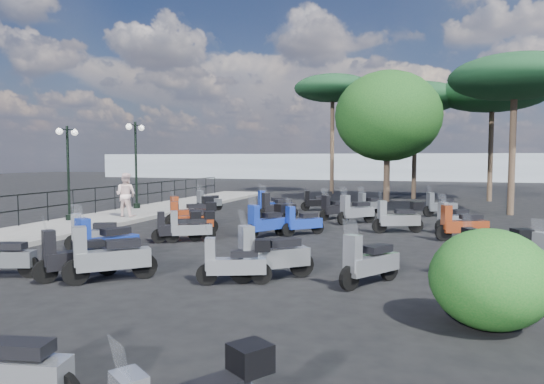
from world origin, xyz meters
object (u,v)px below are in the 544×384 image
(scooter_6, at_px, (75,257))
(scooter_23, at_px, (369,204))
(pine_0, at_px, (416,98))
(scooter_1, at_px, (95,234))
(scooter_20, at_px, (369,262))
(scooter_15, at_px, (302,222))
(scooter_7, at_px, (108,257))
(scooter_12, at_px, (0,369))
(pine_3, at_px, (515,78))
(scooter_26, at_px, (494,254))
(lamp_post_2, at_px, (136,159))
(scooter_21, at_px, (398,217))
(scooter_2, at_px, (105,243))
(scooter_17, at_px, (334,209))
(pine_2, at_px, (333,89))
(scooter_3, at_px, (178,227))
(broadleaf_tree, at_px, (388,116))
(scooter_27, at_px, (454,219))
(pine_1, at_px, (492,93))
(scooter_16, at_px, (277,208))
(scooter_29, at_px, (440,206))
(scooter_13, at_px, (271,256))
(scooter_8, at_px, (192,218))
(lamp_post_1, at_px, (68,167))
(scooter_19, at_px, (235,262))
(scooter_4, at_px, (191,212))
(scooter_11, at_px, (317,201))
(pedestrian_far, at_px, (126,195))
(scooter_22, at_px, (356,211))
(scooter_10, at_px, (273,205))
(scooter_14, at_px, (267,221))
(scooter_28, at_px, (462,225))

(scooter_6, distance_m, scooter_23, 14.36)
(pine_0, bearing_deg, scooter_1, -111.27)
(scooter_20, bearing_deg, scooter_15, -30.57)
(scooter_7, relative_size, scooter_12, 0.94)
(scooter_15, bearing_deg, pine_3, -86.35)
(scooter_26, bearing_deg, scooter_15, 24.90)
(scooter_6, relative_size, scooter_20, 0.96)
(lamp_post_2, xyz_separation_m, scooter_21, (12.04, -3.10, -1.92))
(scooter_2, height_order, scooter_17, scooter_2)
(scooter_21, bearing_deg, pine_2, -4.45)
(scooter_3, xyz_separation_m, broadleaf_tree, (4.89, 15.80, 4.43))
(scooter_27, height_order, pine_1, pine_1)
(scooter_16, bearing_deg, scooter_29, -107.80)
(scooter_6, distance_m, pine_2, 26.53)
(scooter_29, height_order, pine_2, pine_2)
(scooter_13, relative_size, scooter_15, 1.20)
(scooter_6, distance_m, scooter_8, 6.14)
(lamp_post_1, distance_m, scooter_13, 11.59)
(scooter_17, bearing_deg, pine_1, -90.15)
(scooter_23, distance_m, pine_0, 10.87)
(scooter_8, relative_size, scooter_19, 1.14)
(scooter_13, relative_size, pine_3, 0.21)
(scooter_4, bearing_deg, lamp_post_2, 8.43)
(scooter_1, distance_m, pine_1, 23.72)
(scooter_2, height_order, scooter_7, scooter_7)
(scooter_6, xyz_separation_m, pine_0, (6.21, 22.76, 5.63))
(scooter_19, bearing_deg, scooter_7, 81.79)
(lamp_post_2, bearing_deg, scooter_26, -27.17)
(scooter_11, bearing_deg, pedestrian_far, 106.04)
(scooter_17, xyz_separation_m, pine_3, (7.13, 3.94, 5.51))
(pine_1, height_order, pine_2, pine_2)
(scooter_12, distance_m, broadleaf_tree, 25.39)
(scooter_22, distance_m, pine_2, 17.26)
(scooter_6, xyz_separation_m, scooter_13, (3.85, 1.13, 0.04))
(scooter_20, distance_m, broadleaf_tree, 19.60)
(scooter_10, relative_size, scooter_15, 1.24)
(scooter_21, xyz_separation_m, pine_2, (-5.40, 17.22, 6.78))
(scooter_1, bearing_deg, scooter_13, -135.76)
(scooter_8, height_order, scooter_11, scooter_8)
(scooter_20, bearing_deg, pine_1, -68.88)
(pine_2, bearing_deg, pine_3, -46.67)
(scooter_19, bearing_deg, scooter_15, -19.27)
(scooter_10, xyz_separation_m, scooter_14, (1.42, -5.20, 0.01))
(pedestrian_far, distance_m, scooter_22, 9.10)
(scooter_22, distance_m, broadleaf_tree, 11.09)
(scooter_7, bearing_deg, scooter_12, 162.14)
(scooter_8, distance_m, pine_3, 15.17)
(scooter_28, height_order, pine_2, pine_2)
(scooter_29, bearing_deg, pine_3, -92.00)
(scooter_20, bearing_deg, scooter_6, 46.40)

